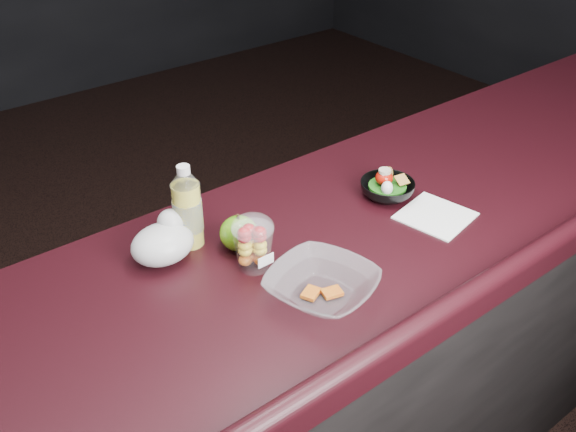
# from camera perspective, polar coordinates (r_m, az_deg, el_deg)

# --- Properties ---
(counter) EXTENTS (4.06, 0.71, 1.02)m
(counter) POSITION_cam_1_polar(r_m,az_deg,el_deg) (1.80, -1.33, -17.24)
(counter) COLOR black
(counter) RESTS_ON ground
(lemonade_bottle) EXTENTS (0.07, 0.07, 0.21)m
(lemonade_bottle) POSITION_cam_1_polar(r_m,az_deg,el_deg) (1.48, -8.91, 0.35)
(lemonade_bottle) COLOR yellow
(lemonade_bottle) RESTS_ON counter
(fruit_cup) EXTENTS (0.09, 0.09, 0.13)m
(fruit_cup) POSITION_cam_1_polar(r_m,az_deg,el_deg) (1.39, -3.12, -2.35)
(fruit_cup) COLOR white
(fruit_cup) RESTS_ON counter
(green_apple) EXTENTS (0.09, 0.09, 0.09)m
(green_apple) POSITION_cam_1_polar(r_m,az_deg,el_deg) (1.47, -4.39, -1.54)
(green_apple) COLOR #30810E
(green_apple) RESTS_ON counter
(plastic_bag) EXTENTS (0.15, 0.12, 0.11)m
(plastic_bag) POSITION_cam_1_polar(r_m,az_deg,el_deg) (1.46, -11.00, -2.21)
(plastic_bag) COLOR silver
(plastic_bag) RESTS_ON counter
(snack_bowl) EXTENTS (0.15, 0.15, 0.08)m
(snack_bowl) POSITION_cam_1_polar(r_m,az_deg,el_deg) (1.68, 8.78, 2.47)
(snack_bowl) COLOR black
(snack_bowl) RESTS_ON counter
(takeout_bowl) EXTENTS (0.28, 0.28, 0.05)m
(takeout_bowl) POSITION_cam_1_polar(r_m,az_deg,el_deg) (1.34, 3.03, -6.24)
(takeout_bowl) COLOR silver
(takeout_bowl) RESTS_ON counter
(paper_napkin) EXTENTS (0.19, 0.19, 0.00)m
(paper_napkin) POSITION_cam_1_polar(r_m,az_deg,el_deg) (1.64, 12.97, 0.02)
(paper_napkin) COLOR white
(paper_napkin) RESTS_ON counter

